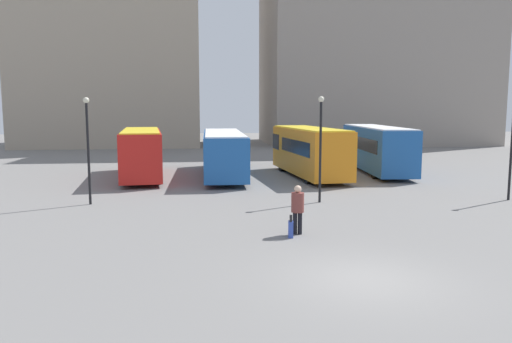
{
  "coord_description": "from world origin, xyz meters",
  "views": [
    {
      "loc": [
        -4.37,
        -12.42,
        4.53
      ],
      "look_at": [
        -1.61,
        12.07,
        1.41
      ],
      "focal_mm": 35.0,
      "sensor_mm": 36.0,
      "label": 1
    }
  ],
  "objects_px": {
    "bus_1": "(223,152)",
    "lamp_post_0": "(88,141)",
    "bus_0": "(141,152)",
    "bus_3": "(376,147)",
    "suitcase": "(291,229)",
    "bus_2": "(309,150)",
    "lamp_post_2": "(512,135)",
    "traveler": "(298,205)",
    "lamp_post_1": "(321,140)"
  },
  "relations": [
    {
      "from": "bus_1",
      "to": "lamp_post_0",
      "type": "relative_size",
      "value": 2.42
    },
    {
      "from": "bus_0",
      "to": "bus_3",
      "type": "height_order",
      "value": "bus_3"
    },
    {
      "from": "bus_3",
      "to": "suitcase",
      "type": "xyz_separation_m",
      "value": [
        -9.41,
        -17.5,
        -1.48
      ]
    },
    {
      "from": "bus_1",
      "to": "lamp_post_0",
      "type": "xyz_separation_m",
      "value": [
        -6.79,
        -9.55,
        1.39
      ]
    },
    {
      "from": "bus_2",
      "to": "lamp_post_2",
      "type": "relative_size",
      "value": 1.87
    },
    {
      "from": "bus_1",
      "to": "bus_2",
      "type": "height_order",
      "value": "bus_2"
    },
    {
      "from": "bus_1",
      "to": "suitcase",
      "type": "xyz_separation_m",
      "value": [
        1.58,
        -16.65,
        -1.33
      ]
    },
    {
      "from": "bus_0",
      "to": "lamp_post_2",
      "type": "bearing_deg",
      "value": -124.04
    },
    {
      "from": "traveler",
      "to": "lamp_post_1",
      "type": "height_order",
      "value": "lamp_post_1"
    },
    {
      "from": "bus_2",
      "to": "bus_3",
      "type": "height_order",
      "value": "bus_2"
    },
    {
      "from": "bus_0",
      "to": "lamp_post_0",
      "type": "xyz_separation_m",
      "value": [
        -1.4,
        -9.15,
        1.3
      ]
    },
    {
      "from": "bus_2",
      "to": "suitcase",
      "type": "relative_size",
      "value": 12.36
    },
    {
      "from": "bus_3",
      "to": "traveler",
      "type": "distance_m",
      "value": 19.38
    },
    {
      "from": "bus_0",
      "to": "traveler",
      "type": "bearing_deg",
      "value": -160.96
    },
    {
      "from": "bus_1",
      "to": "bus_3",
      "type": "height_order",
      "value": "bus_3"
    },
    {
      "from": "traveler",
      "to": "lamp_post_0",
      "type": "xyz_separation_m",
      "value": [
        -8.69,
        6.69,
        1.95
      ]
    },
    {
      "from": "suitcase",
      "to": "bus_1",
      "type": "bearing_deg",
      "value": 14.7
    },
    {
      "from": "bus_1",
      "to": "bus_3",
      "type": "distance_m",
      "value": 11.02
    },
    {
      "from": "bus_3",
      "to": "lamp_post_1",
      "type": "xyz_separation_m",
      "value": [
        -6.81,
        -11.11,
        1.27
      ]
    },
    {
      "from": "suitcase",
      "to": "lamp_post_2",
      "type": "height_order",
      "value": "lamp_post_2"
    },
    {
      "from": "bus_2",
      "to": "bus_3",
      "type": "relative_size",
      "value": 0.9
    },
    {
      "from": "bus_0",
      "to": "lamp_post_2",
      "type": "height_order",
      "value": "lamp_post_2"
    },
    {
      "from": "bus_0",
      "to": "lamp_post_1",
      "type": "relative_size",
      "value": 1.98
    },
    {
      "from": "bus_3",
      "to": "bus_2",
      "type": "bearing_deg",
      "value": 113.94
    },
    {
      "from": "bus_3",
      "to": "lamp_post_1",
      "type": "distance_m",
      "value": 13.1
    },
    {
      "from": "lamp_post_0",
      "to": "bus_3",
      "type": "bearing_deg",
      "value": 30.34
    },
    {
      "from": "lamp_post_1",
      "to": "suitcase",
      "type": "bearing_deg",
      "value": -112.12
    },
    {
      "from": "bus_0",
      "to": "suitcase",
      "type": "xyz_separation_m",
      "value": [
        6.97,
        -16.25,
        -1.41
      ]
    },
    {
      "from": "suitcase",
      "to": "bus_3",
      "type": "bearing_deg",
      "value": -18.97
    },
    {
      "from": "lamp_post_2",
      "to": "lamp_post_0",
      "type": "bearing_deg",
      "value": 176.78
    },
    {
      "from": "bus_2",
      "to": "lamp_post_1",
      "type": "xyz_separation_m",
      "value": [
        -1.48,
        -9.23,
        1.27
      ]
    },
    {
      "from": "bus_1",
      "to": "lamp_post_0",
      "type": "bearing_deg",
      "value": 145.48
    },
    {
      "from": "suitcase",
      "to": "lamp_post_0",
      "type": "distance_m",
      "value": 11.3
    },
    {
      "from": "suitcase",
      "to": "lamp_post_2",
      "type": "relative_size",
      "value": 0.15
    },
    {
      "from": "lamp_post_1",
      "to": "lamp_post_2",
      "type": "bearing_deg",
      "value": -2.67
    },
    {
      "from": "bus_2",
      "to": "bus_0",
      "type": "bearing_deg",
      "value": 81.66
    },
    {
      "from": "bus_2",
      "to": "bus_1",
      "type": "bearing_deg",
      "value": 74.61
    },
    {
      "from": "traveler",
      "to": "suitcase",
      "type": "xyz_separation_m",
      "value": [
        -0.32,
        -0.41,
        -0.77
      ]
    },
    {
      "from": "traveler",
      "to": "suitcase",
      "type": "height_order",
      "value": "traveler"
    },
    {
      "from": "bus_2",
      "to": "lamp_post_1",
      "type": "height_order",
      "value": "lamp_post_1"
    },
    {
      "from": "traveler",
      "to": "lamp_post_2",
      "type": "bearing_deg",
      "value": -55.53
    },
    {
      "from": "bus_1",
      "to": "lamp_post_2",
      "type": "relative_size",
      "value": 2.22
    },
    {
      "from": "lamp_post_2",
      "to": "bus_3",
      "type": "bearing_deg",
      "value": 103.12
    },
    {
      "from": "bus_0",
      "to": "bus_3",
      "type": "distance_m",
      "value": 16.43
    },
    {
      "from": "lamp_post_2",
      "to": "traveler",
      "type": "bearing_deg",
      "value": -154.82
    },
    {
      "from": "lamp_post_1",
      "to": "bus_2",
      "type": "bearing_deg",
      "value": 80.89
    },
    {
      "from": "traveler",
      "to": "bus_1",
      "type": "bearing_deg",
      "value": 15.95
    },
    {
      "from": "traveler",
      "to": "lamp_post_1",
      "type": "distance_m",
      "value": 6.7
    },
    {
      "from": "bus_0",
      "to": "bus_2",
      "type": "xyz_separation_m",
      "value": [
        11.05,
        -0.63,
        0.06
      ]
    },
    {
      "from": "bus_3",
      "to": "lamp_post_0",
      "type": "relative_size",
      "value": 2.27
    }
  ]
}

